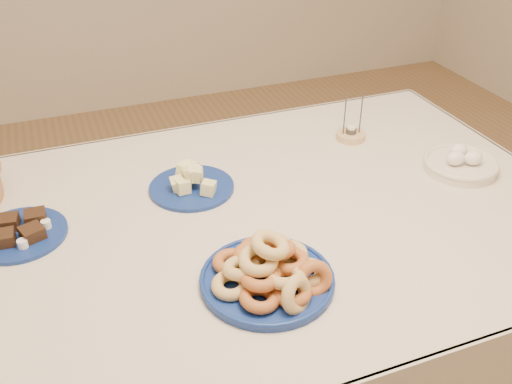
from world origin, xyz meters
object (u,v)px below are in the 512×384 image
at_px(dining_table, 249,248).
at_px(candle_holder, 351,135).
at_px(brownie_plate, 20,232).
at_px(egg_bowl, 460,163).
at_px(donut_platter, 270,272).
at_px(melon_plate, 191,182).

height_order(dining_table, candle_holder, candle_holder).
height_order(brownie_plate, egg_bowl, egg_bowl).
distance_m(donut_platter, egg_bowl, 0.74).
xyz_separation_m(dining_table, donut_platter, (-0.05, -0.26, 0.14)).
distance_m(dining_table, brownie_plate, 0.57).
bearing_deg(egg_bowl, candle_holder, 124.71).
bearing_deg(melon_plate, brownie_plate, -172.84).
relative_size(donut_platter, candle_holder, 2.50).
bearing_deg(melon_plate, donut_platter, -82.90).
relative_size(donut_platter, brownie_plate, 1.52).
bearing_deg(candle_holder, egg_bowl, -55.29).
distance_m(melon_plate, candle_holder, 0.56).
xyz_separation_m(donut_platter, melon_plate, (-0.05, 0.43, -0.01)).
relative_size(dining_table, brownie_plate, 6.85).
bearing_deg(dining_table, candle_holder, 31.94).
relative_size(brownie_plate, candle_holder, 1.64).
xyz_separation_m(donut_platter, egg_bowl, (0.69, 0.25, -0.01)).
bearing_deg(melon_plate, dining_table, -58.95).
height_order(donut_platter, brownie_plate, donut_platter).
distance_m(candle_holder, egg_bowl, 0.34).
bearing_deg(dining_table, egg_bowl, -0.43).
bearing_deg(egg_bowl, dining_table, 179.57).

